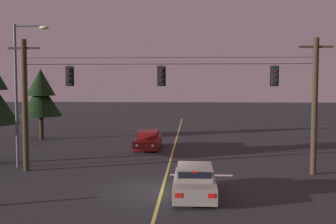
{
  "coord_description": "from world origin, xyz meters",
  "views": [
    {
      "loc": [
        1.38,
        -19.28,
        4.99
      ],
      "look_at": [
        0.0,
        4.9,
        3.32
      ],
      "focal_mm": 45.01,
      "sensor_mm": 36.0,
      "label": 1
    }
  ],
  "objects": [
    {
      "name": "street_lamp_corner",
      "position": [
        -8.62,
        4.84,
        5.02
      ],
      "size": [
        2.11,
        0.3,
        8.41
      ],
      "color": "#4C4F54",
      "rests_on": "ground"
    },
    {
      "name": "lane_centre_stripe",
      "position": [
        0.0,
        9.9,
        0.0
      ],
      "size": [
        0.14,
        60.0,
        0.01
      ],
      "primitive_type": "cube",
      "color": "#D1C64C",
      "rests_on": "ground"
    },
    {
      "name": "stop_bar_paint",
      "position": [
        1.9,
        3.3,
        0.0
      ],
      "size": [
        3.4,
        0.36,
        0.01
      ],
      "primitive_type": "cube",
      "color": "silver",
      "rests_on": "ground"
    },
    {
      "name": "traffic_light_centre",
      "position": [
        5.88,
        3.88,
        5.38
      ],
      "size": [
        0.48,
        0.41,
        1.22
      ],
      "color": "black"
    },
    {
      "name": "tree_verge_near",
      "position": [
        -11.97,
        17.19,
        3.95
      ],
      "size": [
        3.65,
        3.65,
        6.26
      ],
      "color": "#332316",
      "rests_on": "ground"
    },
    {
      "name": "traffic_light_left_inner",
      "position": [
        -0.31,
        3.88,
        5.38
      ],
      "size": [
        0.48,
        0.41,
        1.22
      ],
      "color": "black"
    },
    {
      "name": "traffic_light_leftmost",
      "position": [
        -5.48,
        3.88,
        5.38
      ],
      "size": [
        0.48,
        0.41,
        1.22
      ],
      "color": "black"
    },
    {
      "name": "car_waiting_near_lane",
      "position": [
        1.51,
        -0.99,
        0.65
      ],
      "size": [
        1.8,
        4.33,
        1.39
      ],
      "color": "gray",
      "rests_on": "ground"
    },
    {
      "name": "ground_plane",
      "position": [
        0.0,
        0.0,
        0.0
      ],
      "size": [
        180.0,
        180.0,
        0.0
      ],
      "primitive_type": "plane",
      "color": "#28282B"
    },
    {
      "name": "signal_span_assembly",
      "position": [
        0.0,
        3.9,
        3.87
      ],
      "size": [
        17.85,
        0.32,
        7.43
      ],
      "color": "#38281C",
      "rests_on": "ground"
    },
    {
      "name": "car_oncoming_lead",
      "position": [
        -1.94,
        12.18,
        0.65
      ],
      "size": [
        1.8,
        4.42,
        1.39
      ],
      "color": "maroon",
      "rests_on": "ground"
    }
  ]
}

